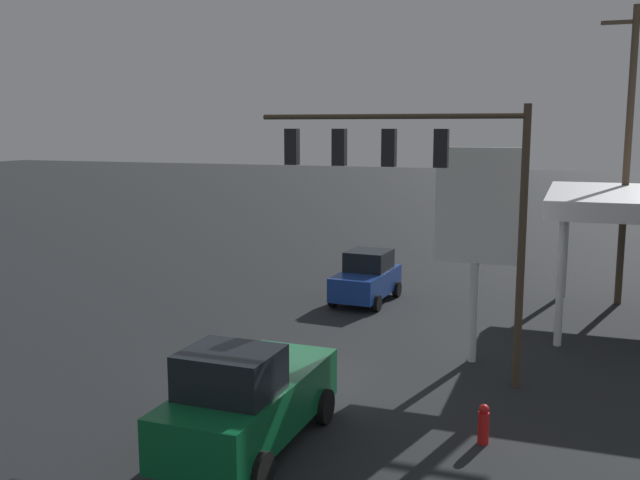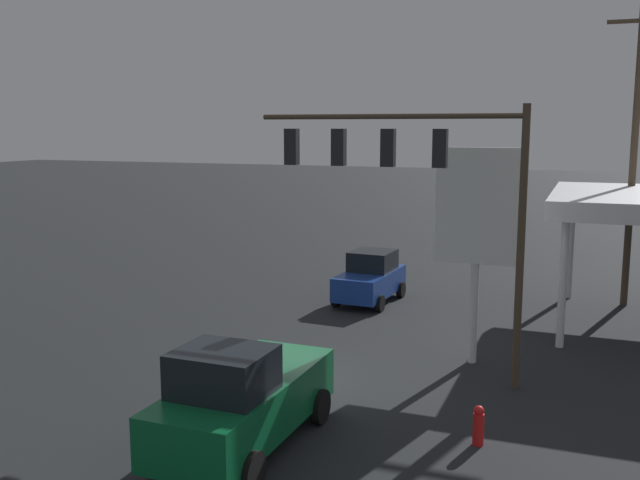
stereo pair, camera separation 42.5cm
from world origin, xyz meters
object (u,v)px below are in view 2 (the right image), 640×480
(utility_pole, at_px, (634,151))
(pickup_parked, at_px, (242,399))
(hatchback_crossing, at_px, (370,278))
(price_sign, at_px, (477,214))
(fire_hydrant, at_px, (478,425))
(traffic_signal_assembly, at_px, (413,173))

(utility_pole, height_order, pickup_parked, utility_pole)
(utility_pole, distance_m, hatchback_crossing, 10.83)
(utility_pole, xyz_separation_m, price_sign, (4.31, 8.81, -1.53))
(utility_pole, distance_m, fire_hydrant, 15.58)
(utility_pole, bearing_deg, hatchback_crossing, 17.69)
(price_sign, xyz_separation_m, fire_hydrant, (-1.00, 5.43, -3.87))
(utility_pole, height_order, hatchback_crossing, utility_pole)
(price_sign, height_order, hatchback_crossing, price_sign)
(price_sign, height_order, fire_hydrant, price_sign)
(pickup_parked, relative_size, hatchback_crossing, 1.34)
(traffic_signal_assembly, bearing_deg, hatchback_crossing, -65.53)
(traffic_signal_assembly, relative_size, utility_pole, 0.66)
(pickup_parked, xyz_separation_m, fire_hydrant, (-4.61, -2.00, -0.67))
(utility_pole, relative_size, fire_hydrant, 12.61)
(traffic_signal_assembly, height_order, utility_pole, utility_pole)
(utility_pole, bearing_deg, price_sign, 63.91)
(pickup_parked, distance_m, fire_hydrant, 5.07)
(fire_hydrant, bearing_deg, utility_pole, -103.09)
(hatchback_crossing, height_order, fire_hydrant, hatchback_crossing)
(hatchback_crossing, bearing_deg, fire_hydrant, 31.11)
(price_sign, relative_size, hatchback_crossing, 1.58)
(traffic_signal_assembly, distance_m, pickup_parked, 7.59)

